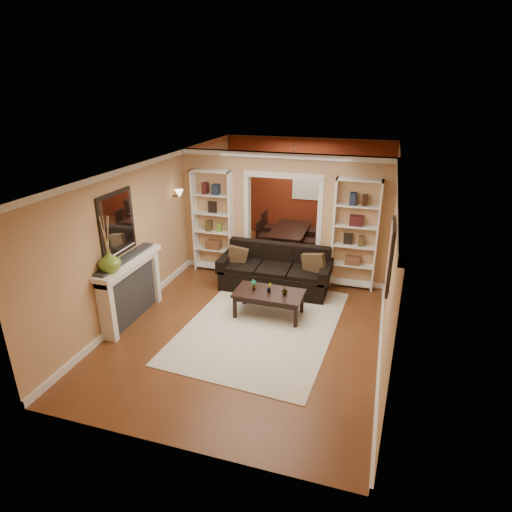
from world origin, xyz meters
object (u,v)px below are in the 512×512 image
(bookshelf_left, at_px, (213,222))
(fireplace, at_px, (132,290))
(coffee_table, at_px, (269,304))
(bookshelf_right, at_px, (355,235))
(sofa, at_px, (275,269))
(dining_table, at_px, (291,239))

(bookshelf_left, distance_m, fireplace, 2.65)
(coffee_table, relative_size, bookshelf_right, 0.54)
(sofa, relative_size, dining_table, 1.45)
(coffee_table, height_order, bookshelf_left, bookshelf_left)
(bookshelf_right, bearing_deg, dining_table, 133.82)
(bookshelf_left, height_order, bookshelf_right, same)
(sofa, distance_m, bookshelf_left, 1.83)
(coffee_table, xyz_separation_m, fireplace, (-2.30, -0.83, 0.34))
(bookshelf_left, bearing_deg, coffee_table, -43.87)
(bookshelf_left, bearing_deg, bookshelf_right, 0.00)
(coffee_table, bearing_deg, sofa, 99.91)
(coffee_table, height_order, fireplace, fireplace)
(sofa, bearing_deg, dining_table, 94.67)
(fireplace, bearing_deg, bookshelf_left, 77.95)
(bookshelf_right, height_order, fireplace, bookshelf_right)
(sofa, height_order, fireplace, fireplace)
(bookshelf_left, bearing_deg, dining_table, 51.92)
(coffee_table, xyz_separation_m, bookshelf_left, (-1.76, 1.70, 0.91))
(sofa, bearing_deg, coffee_table, -80.91)
(sofa, relative_size, fireplace, 1.34)
(fireplace, xyz_separation_m, dining_table, (1.93, 4.31, -0.30))
(coffee_table, bearing_deg, dining_table, 96.92)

